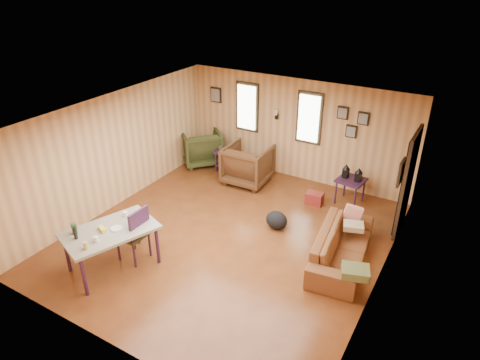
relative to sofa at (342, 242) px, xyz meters
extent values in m
cube|color=brown|center=(-2.06, -0.38, -0.41)|extent=(5.50, 6.00, 0.02)
cube|color=#997C5B|center=(-2.06, -0.38, 2.01)|extent=(5.50, 6.00, 0.02)
cube|color=tan|center=(-2.06, 2.63, 0.80)|extent=(5.50, 0.02, 2.40)
cube|color=tan|center=(-2.06, -3.39, 0.80)|extent=(5.50, 0.02, 2.40)
cube|color=tan|center=(-4.82, -0.38, 0.80)|extent=(0.02, 6.00, 2.40)
cube|color=tan|center=(0.70, -0.38, 0.80)|extent=(0.02, 6.00, 2.40)
cube|color=black|center=(-3.36, 2.59, 1.15)|extent=(0.60, 0.05, 1.20)
cube|color=#E0F2D1|center=(-3.36, 2.55, 1.15)|extent=(0.48, 0.04, 1.06)
cube|color=black|center=(-1.76, 2.59, 1.15)|extent=(0.60, 0.05, 1.20)
cube|color=#E0F2D1|center=(-1.76, 2.55, 1.15)|extent=(0.48, 0.04, 1.06)
cube|color=black|center=(-2.56, 2.57, 1.05)|extent=(0.07, 0.05, 0.12)
cylinder|color=silver|center=(-2.56, 2.51, 1.18)|extent=(0.07, 0.07, 0.14)
cube|color=black|center=(0.66, 1.57, 0.60)|extent=(0.06, 1.00, 2.05)
cube|color=black|center=(0.62, 1.57, 0.60)|extent=(0.04, 0.82, 1.90)
cube|color=black|center=(-1.01, 2.59, 1.40)|extent=(0.24, 0.04, 0.28)
cube|color=#9E998C|center=(-1.01, 2.56, 1.40)|extent=(0.19, 0.02, 0.22)
cube|color=black|center=(-0.56, 2.59, 1.35)|extent=(0.24, 0.04, 0.28)
cube|color=#9E998C|center=(-0.56, 2.56, 1.35)|extent=(0.19, 0.02, 0.22)
cube|color=black|center=(-0.78, 2.59, 1.02)|extent=(0.24, 0.04, 0.28)
cube|color=#9E998C|center=(-0.78, 2.56, 1.02)|extent=(0.19, 0.02, 0.22)
cube|color=black|center=(-4.26, 2.59, 1.32)|extent=(0.30, 0.04, 0.38)
cube|color=#9E998C|center=(-4.26, 2.56, 1.32)|extent=(0.24, 0.02, 0.31)
cube|color=black|center=(0.66, 0.47, 1.30)|extent=(0.04, 0.34, 0.42)
cube|color=#9E998C|center=(0.63, 0.47, 1.30)|extent=(0.02, 0.27, 0.34)
imported|color=brown|center=(0.00, 0.00, 0.00)|extent=(0.84, 2.09, 0.80)
imported|color=#4B2B16|center=(-2.87, 1.78, 0.11)|extent=(1.03, 0.97, 1.02)
imported|color=#353B1B|center=(-4.44, 2.12, 0.08)|extent=(1.28, 1.28, 0.96)
cube|color=#3B1A39|center=(-3.71, 2.11, 0.10)|extent=(0.64, 0.61, 0.04)
cube|color=#3B1A39|center=(-3.71, 2.11, -0.23)|extent=(0.58, 0.55, 0.03)
cylinder|color=#3B1A39|center=(-3.83, 1.86, -0.15)|extent=(0.05, 0.05, 0.49)
cylinder|color=#3B1A39|center=(-3.45, 2.03, -0.15)|extent=(0.05, 0.05, 0.49)
cylinder|color=#3B1A39|center=(-3.97, 2.20, -0.15)|extent=(0.05, 0.05, 0.49)
cylinder|color=#3B1A39|center=(-3.59, 2.36, -0.15)|extent=(0.05, 0.05, 0.49)
cube|color=#4B3732|center=(-3.81, 2.07, 0.18)|extent=(0.09, 0.05, 0.12)
cube|color=#4B3732|center=(-3.63, 2.15, 0.17)|extent=(0.08, 0.05, 0.11)
cube|color=#3B1A39|center=(-0.50, 2.05, 0.15)|extent=(0.62, 0.62, 0.04)
cylinder|color=#3B1A39|center=(-0.75, 1.86, -0.12)|extent=(0.04, 0.04, 0.55)
cylinder|color=#3B1A39|center=(-0.31, 1.80, -0.12)|extent=(0.04, 0.04, 0.55)
cylinder|color=#3B1A39|center=(-0.69, 2.29, -0.12)|extent=(0.04, 0.04, 0.55)
cylinder|color=#3B1A39|center=(-0.26, 2.23, -0.12)|extent=(0.04, 0.04, 0.55)
cube|color=black|center=(-0.64, 2.07, 0.27)|extent=(0.14, 0.14, 0.20)
cone|color=black|center=(-0.64, 2.07, 0.42)|extent=(0.18, 0.18, 0.11)
cube|color=black|center=(-0.36, 2.03, 0.27)|extent=(0.14, 0.14, 0.20)
cone|color=black|center=(-0.36, 2.03, 0.42)|extent=(0.18, 0.18, 0.11)
cube|color=maroon|center=(-1.13, 1.63, -0.27)|extent=(0.38, 0.28, 0.26)
ellipsoid|color=black|center=(-1.42, 0.34, -0.21)|extent=(0.48, 0.39, 0.37)
cube|color=#4F5730|center=(0.45, -0.79, 0.09)|extent=(0.50, 0.45, 0.14)
cube|color=red|center=(-0.06, 0.69, 0.18)|extent=(0.38, 0.21, 0.37)
cube|color=tan|center=(0.04, 0.45, 0.07)|extent=(0.42, 0.37, 0.10)
cube|color=gray|center=(-3.29, -2.13, 0.33)|extent=(1.35, 1.70, 0.05)
cylinder|color=#3B1A39|center=(-3.87, -2.60, -0.04)|extent=(0.08, 0.08, 0.71)
cylinder|color=#3B1A39|center=(-3.17, -2.86, -0.04)|extent=(0.08, 0.08, 0.71)
cylinder|color=#3B1A39|center=(-3.42, -1.39, -0.04)|extent=(0.08, 0.08, 0.71)
cylinder|color=#3B1A39|center=(-2.72, -1.66, -0.04)|extent=(0.08, 0.08, 0.71)
cylinder|color=silver|center=(-3.23, -2.47, 0.40)|extent=(0.10, 0.10, 0.09)
cylinder|color=silver|center=(-3.36, -1.68, 0.40)|extent=(0.10, 0.10, 0.09)
cube|color=#205923|center=(-3.70, -2.48, 0.45)|extent=(0.09, 0.09, 0.19)
cylinder|color=black|center=(-3.57, -2.57, 0.47)|extent=(0.08, 0.08, 0.22)
cylinder|color=tan|center=(-3.23, -2.68, 0.42)|extent=(0.09, 0.09, 0.12)
cylinder|color=silver|center=(-3.21, -2.05, 0.37)|extent=(0.25, 0.25, 0.02)
cube|color=gold|center=(-3.38, -2.20, 0.39)|extent=(0.19, 0.14, 0.06)
cube|color=#353B1B|center=(-3.17, -1.76, 0.10)|extent=(0.48, 0.48, 0.06)
cube|color=#3B1A39|center=(-2.97, -1.77, 0.38)|extent=(0.05, 0.45, 0.51)
cylinder|color=#3B1A39|center=(-3.36, -1.95, -0.15)|extent=(0.04, 0.04, 0.49)
cylinder|color=#3B1A39|center=(-2.98, -1.96, -0.15)|extent=(0.04, 0.04, 0.49)
cylinder|color=#3B1A39|center=(-3.35, -1.57, -0.15)|extent=(0.04, 0.04, 0.49)
cylinder|color=#3B1A39|center=(-2.97, -1.58, -0.15)|extent=(0.04, 0.04, 0.49)
camera|label=1|loc=(1.53, -6.11, 4.32)|focal=32.00mm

